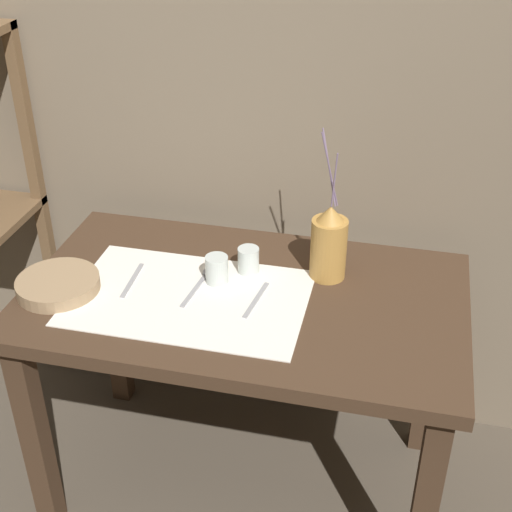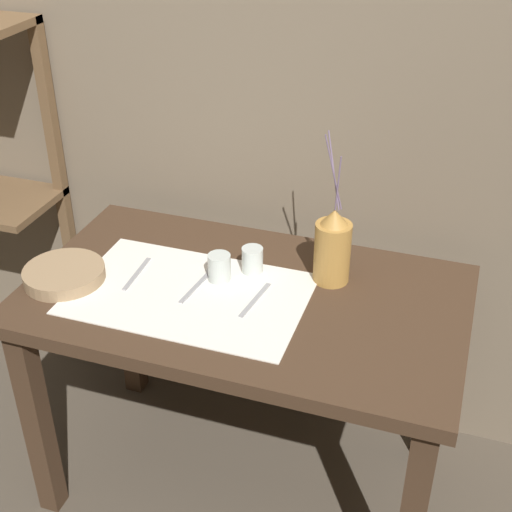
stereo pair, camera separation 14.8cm
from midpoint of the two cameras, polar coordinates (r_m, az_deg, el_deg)
The scene contains 11 objects.
ground_plane at distance 2.34m, azimuth 1.09°, elevation -17.38°, with size 12.00×12.00×0.00m, color brown.
stone_wall_back at distance 2.05m, azimuth 5.38°, elevation 15.42°, with size 7.00×0.06×2.40m.
wooden_table at distance 1.93m, azimuth 1.27°, elevation -5.55°, with size 1.16×0.67×0.70m.
linen_cloth at distance 1.86m, azimuth -3.10°, elevation -3.08°, with size 0.61×0.39×0.00m.
pitcher_with_flowers at distance 1.89m, azimuth 8.37°, elevation 0.59°, with size 0.10×0.10×0.42m.
wooden_bowl at distance 1.96m, azimuth -13.03°, elevation -1.49°, with size 0.22×0.22×0.04m.
glass_tumbler_near at distance 1.89m, azimuth -0.73°, elevation -0.97°, with size 0.06×0.06×0.08m.
glass_tumbler_far at distance 1.93m, azimuth 1.90°, elevation -0.36°, with size 0.06×0.06×0.07m.
knife_center at distance 1.95m, azimuth -7.39°, elevation -1.47°, with size 0.02×0.16×0.00m.
spoon_inner at distance 1.92m, azimuth -1.87°, elevation -1.66°, with size 0.04×0.18×0.02m.
fork_inner at distance 1.83m, azimuth 2.23°, elevation -3.58°, with size 0.03×0.16×0.00m.
Camera 2 is at (0.52, -1.45, 1.76)m, focal length 50.00 mm.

